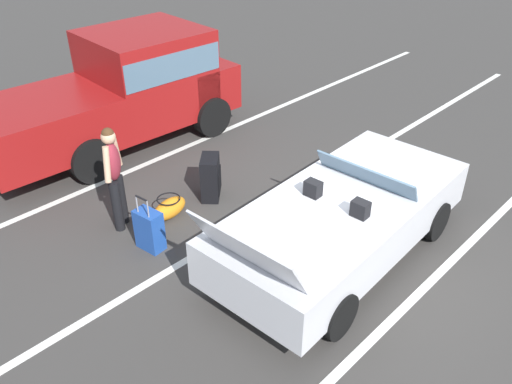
% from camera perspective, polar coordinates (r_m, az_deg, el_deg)
% --- Properties ---
extents(ground_plane, '(80.00, 80.00, 0.00)m').
position_cam_1_polar(ground_plane, '(7.71, 8.87, -6.62)').
color(ground_plane, '#383533').
extents(lot_line_near, '(18.00, 0.12, 0.01)m').
position_cam_1_polar(lot_line_near, '(7.27, 16.91, -10.73)').
color(lot_line_near, silver).
rests_on(lot_line_near, ground_plane).
extents(lot_line_mid, '(18.00, 0.12, 0.01)m').
position_cam_1_polar(lot_line_mid, '(8.43, 0.94, -2.37)').
color(lot_line_mid, silver).
rests_on(lot_line_mid, ground_plane).
extents(lot_line_far, '(18.00, 0.12, 0.01)m').
position_cam_1_polar(lot_line_far, '(10.19, -10.20, 3.69)').
color(lot_line_far, silver).
rests_on(lot_line_far, ground_plane).
extents(convertible_car, '(4.28, 1.98, 1.50)m').
position_cam_1_polar(convertible_car, '(7.50, 10.09, -2.36)').
color(convertible_car, silver).
rests_on(convertible_car, ground_plane).
extents(suitcase_large_black, '(0.54, 0.53, 0.74)m').
position_cam_1_polar(suitcase_large_black, '(8.69, -4.93, 1.56)').
color(suitcase_large_black, black).
rests_on(suitcase_large_black, ground_plane).
extents(suitcase_medium_bright, '(0.29, 0.43, 0.90)m').
position_cam_1_polar(suitcase_medium_bright, '(7.70, -11.46, -4.04)').
color(suitcase_medium_bright, '#1E479E').
rests_on(suitcase_medium_bright, ground_plane).
extents(duffel_bag, '(0.67, 0.42, 0.34)m').
position_cam_1_polar(duffel_bag, '(8.39, -9.34, -1.72)').
color(duffel_bag, orange).
rests_on(duffel_bag, ground_plane).
extents(traveler_person, '(0.53, 0.45, 1.65)m').
position_cam_1_polar(traveler_person, '(7.94, -15.09, 1.99)').
color(traveler_person, black).
rests_on(traveler_person, ground_plane).
extents(parked_pickup_truck_near, '(5.09, 2.25, 2.10)m').
position_cam_1_polar(parked_pickup_truck_near, '(10.56, -13.79, 10.94)').
color(parked_pickup_truck_near, maroon).
rests_on(parked_pickup_truck_near, ground_plane).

